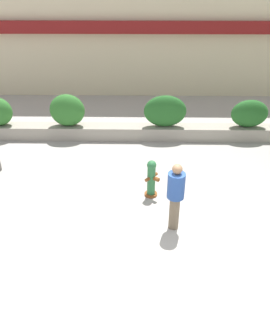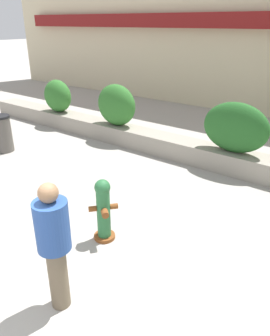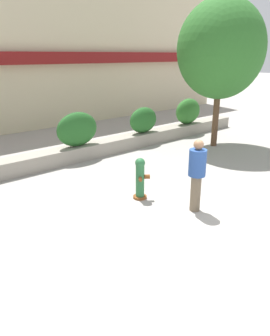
# 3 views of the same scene
# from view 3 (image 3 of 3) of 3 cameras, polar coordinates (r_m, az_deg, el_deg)

# --- Properties ---
(ground_plane) EXTENTS (120.00, 120.00, 0.00)m
(ground_plane) POSITION_cam_3_polar(r_m,az_deg,el_deg) (7.45, 13.80, -9.58)
(ground_plane) COLOR #9E9991
(planter_wall_low) EXTENTS (18.00, 0.70, 0.50)m
(planter_wall_low) POSITION_cam_3_polar(r_m,az_deg,el_deg) (11.53, -11.08, 2.35)
(planter_wall_low) COLOR gray
(planter_wall_low) RESTS_ON ground
(hedge_bush_2) EXTENTS (1.56, 0.57, 1.18)m
(hedge_bush_2) POSITION_cam_3_polar(r_m,az_deg,el_deg) (11.48, -10.02, 6.66)
(hedge_bush_2) COLOR #235B23
(hedge_bush_2) RESTS_ON planter_wall_low
(hedge_bush_3) EXTENTS (1.34, 0.58, 1.03)m
(hedge_bush_3) POSITION_cam_3_polar(r_m,az_deg,el_deg) (13.32, 1.46, 8.34)
(hedge_bush_3) COLOR #235B23
(hedge_bush_3) RESTS_ON planter_wall_low
(hedge_bush_4) EXTENTS (1.48, 0.66, 1.14)m
(hedge_bush_4) POSITION_cam_3_polar(r_m,az_deg,el_deg) (15.31, 9.23, 9.73)
(hedge_bush_4) COLOR #2D6B28
(hedge_bush_4) RESTS_ON planter_wall_low
(fire_hydrant) EXTENTS (0.50, 0.50, 1.08)m
(fire_hydrant) POSITION_cam_3_polar(r_m,az_deg,el_deg) (8.30, 0.91, -1.76)
(fire_hydrant) COLOR brown
(fire_hydrant) RESTS_ON ground
(street_tree) EXTENTS (3.48, 3.13, 5.53)m
(street_tree) POSITION_cam_3_polar(r_m,az_deg,el_deg) (13.31, 14.78, 19.35)
(street_tree) COLOR brown
(street_tree) RESTS_ON ground
(pedestrian) EXTENTS (0.43, 0.43, 1.73)m
(pedestrian) POSITION_cam_3_polar(r_m,az_deg,el_deg) (7.62, 10.73, -0.54)
(pedestrian) COLOR brown
(pedestrian) RESTS_ON ground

